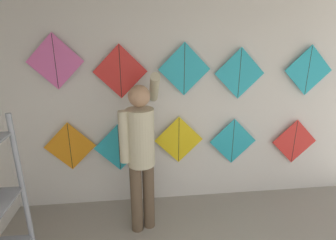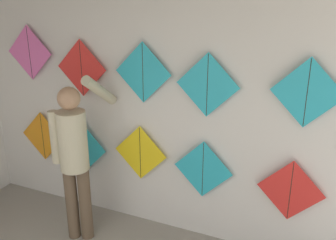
# 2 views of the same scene
# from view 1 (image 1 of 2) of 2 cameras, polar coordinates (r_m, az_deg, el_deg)

# --- Properties ---
(back_panel) EXTENTS (5.27, 0.06, 2.80)m
(back_panel) POSITION_cam_1_polar(r_m,az_deg,el_deg) (3.42, 3.35, 3.97)
(back_panel) COLOR silver
(back_panel) RESTS_ON ground
(shopkeeper) EXTENTS (0.45, 0.71, 1.86)m
(shopkeeper) POSITION_cam_1_polar(r_m,az_deg,el_deg) (2.91, -5.91, -5.97)
(shopkeeper) COLOR brown
(shopkeeper) RESTS_ON ground
(kite_0) EXTENTS (0.65, 0.01, 0.65)m
(kite_0) POSITION_cam_1_polar(r_m,az_deg,el_deg) (3.56, -20.55, -5.42)
(kite_0) COLOR orange
(kite_1) EXTENTS (0.65, 0.01, 0.65)m
(kite_1) POSITION_cam_1_polar(r_m,az_deg,el_deg) (3.48, -10.59, -5.93)
(kite_1) COLOR #28B2C6
(kite_2) EXTENTS (0.65, 0.01, 0.65)m
(kite_2) POSITION_cam_1_polar(r_m,az_deg,el_deg) (3.47, 2.36, -4.36)
(kite_2) COLOR yellow
(kite_3) EXTENTS (0.65, 0.01, 0.65)m
(kite_3) POSITION_cam_1_polar(r_m,az_deg,el_deg) (3.68, 13.93, -4.53)
(kite_3) COLOR #28B2C6
(kite_4) EXTENTS (0.65, 0.01, 0.65)m
(kite_4) POSITION_cam_1_polar(r_m,az_deg,el_deg) (4.08, 25.80, -4.25)
(kite_4) COLOR red
(kite_5) EXTENTS (0.65, 0.01, 0.65)m
(kite_5) POSITION_cam_1_polar(r_m,az_deg,el_deg) (3.33, -23.36, 11.58)
(kite_5) COLOR pink
(kite_6) EXTENTS (0.65, 0.01, 0.65)m
(kite_6) POSITION_cam_1_polar(r_m,az_deg,el_deg) (3.21, -10.36, 10.32)
(kite_6) COLOR red
(kite_7) EXTENTS (0.65, 0.01, 0.65)m
(kite_7) POSITION_cam_1_polar(r_m,az_deg,el_deg) (3.25, 3.58, 10.96)
(kite_7) COLOR #28B2C6
(kite_8) EXTENTS (0.65, 0.01, 0.65)m
(kite_8) POSITION_cam_1_polar(r_m,az_deg,el_deg) (3.45, 15.33, 9.74)
(kite_8) COLOR #28B2C6
(kite_9) EXTENTS (0.65, 0.01, 0.65)m
(kite_9) POSITION_cam_1_polar(r_m,az_deg,el_deg) (3.87, 28.24, 9.47)
(kite_9) COLOR #28B2C6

